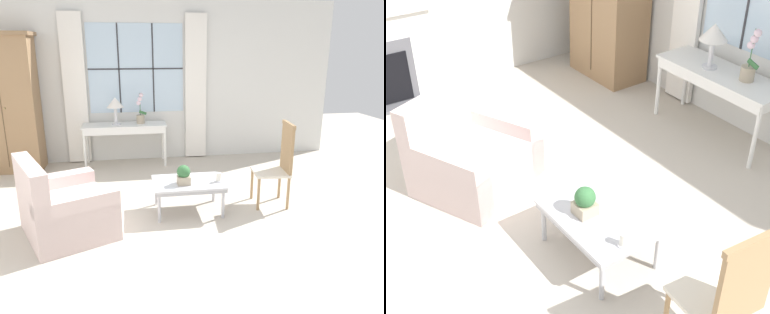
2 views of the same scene
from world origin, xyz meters
The scene contains 9 objects.
ground_plane centered at (0.00, 0.00, 0.00)m, with size 14.00×14.00×0.00m, color #BCB2A3.
console_table centered at (-0.24, 2.69, 0.64)m, with size 1.42×0.50×0.72m.
table_lamp centered at (-0.38, 2.65, 1.08)m, with size 0.29×0.29×0.47m.
potted_orchid centered at (0.04, 2.73, 0.91)m, with size 0.18×0.14×0.53m.
armchair_upholstered centered at (-0.90, 0.18, 0.29)m, with size 1.17×1.23×0.88m.
side_chair_wooden centered at (1.73, 0.59, 0.59)m, with size 0.48×0.48×1.09m.
coffee_table centered at (0.53, 0.55, 0.36)m, with size 0.87×0.62×0.40m.
potted_plant_small centered at (0.47, 0.46, 0.52)m, with size 0.16×0.16×0.24m.
pillar_candle centered at (0.90, 0.48, 0.45)m, with size 0.09×0.09×0.12m.
Camera 2 is at (2.99, -1.38, 2.99)m, focal length 50.00 mm.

